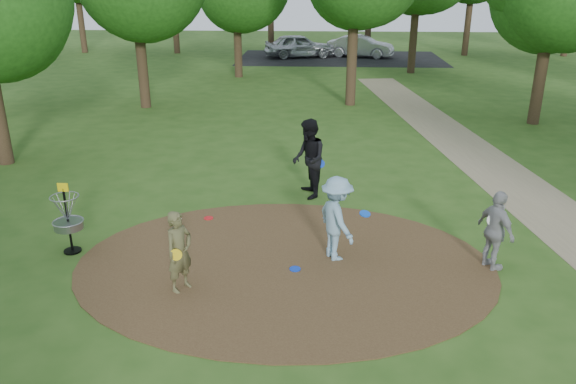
{
  "coord_description": "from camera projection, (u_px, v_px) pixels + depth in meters",
  "views": [
    {
      "loc": [
        0.64,
        -9.99,
        5.45
      ],
      "look_at": [
        0.0,
        1.2,
        1.1
      ],
      "focal_mm": 35.0,
      "sensor_mm": 36.0,
      "label": 1
    }
  ],
  "objects": [
    {
      "name": "ground",
      "position": [
        285.0,
        264.0,
        11.31
      ],
      "size": [
        100.0,
        100.0,
        0.0
      ],
      "primitive_type": "plane",
      "color": "#2D5119",
      "rests_on": "ground"
    },
    {
      "name": "dirt_clearing",
      "position": [
        285.0,
        264.0,
        11.3
      ],
      "size": [
        8.4,
        8.4,
        0.02
      ],
      "primitive_type": "cylinder",
      "color": "#47301C",
      "rests_on": "ground"
    },
    {
      "name": "footpath",
      "position": [
        574.0,
        230.0,
        12.82
      ],
      "size": [
        7.55,
        39.89,
        0.01
      ],
      "primitive_type": "cube",
      "rotation": [
        0.0,
        0.0,
        0.14
      ],
      "color": "#8C7A5B",
      "rests_on": "ground"
    },
    {
      "name": "parking_lot",
      "position": [
        340.0,
        58.0,
        39.12
      ],
      "size": [
        14.0,
        8.0,
        0.01
      ],
      "primitive_type": "cube",
      "color": "black",
      "rests_on": "ground"
    },
    {
      "name": "player_observer_with_disc",
      "position": [
        179.0,
        252.0,
        10.13
      ],
      "size": [
        0.62,
        0.68,
        1.56
      ],
      "color": "brown",
      "rests_on": "ground"
    },
    {
      "name": "player_throwing_with_disc",
      "position": [
        337.0,
        219.0,
        11.24
      ],
      "size": [
        1.25,
        1.31,
        1.76
      ],
      "color": "#82AAC2",
      "rests_on": "ground"
    },
    {
      "name": "player_walking_with_disc",
      "position": [
        309.0,
        159.0,
        14.4
      ],
      "size": [
        0.98,
        1.15,
        2.06
      ],
      "color": "black",
      "rests_on": "ground"
    },
    {
      "name": "player_waiting_with_disc",
      "position": [
        496.0,
        231.0,
        10.87
      ],
      "size": [
        0.76,
        1.03,
        1.63
      ],
      "color": "#99999C",
      "rests_on": "ground"
    },
    {
      "name": "disc_ground_blue",
      "position": [
        295.0,
        269.0,
        11.07
      ],
      "size": [
        0.22,
        0.22,
        0.02
      ],
      "primitive_type": "cylinder",
      "color": "#0C35D2",
      "rests_on": "dirt_clearing"
    },
    {
      "name": "disc_ground_red",
      "position": [
        209.0,
        218.0,
        13.38
      ],
      "size": [
        0.22,
        0.22,
        0.02
      ],
      "primitive_type": "cylinder",
      "color": "red",
      "rests_on": "dirt_clearing"
    },
    {
      "name": "car_left",
      "position": [
        299.0,
        46.0,
        39.11
      ],
      "size": [
        5.1,
        3.11,
        1.62
      ],
      "primitive_type": "imported",
      "rotation": [
        0.0,
        0.0,
        1.84
      ],
      "color": "#B2B5BA",
      "rests_on": "ground"
    },
    {
      "name": "car_right",
      "position": [
        361.0,
        46.0,
        39.32
      ],
      "size": [
        4.82,
        2.72,
        1.5
      ],
      "primitive_type": "imported",
      "rotation": [
        0.0,
        0.0,
        1.31
      ],
      "color": "#9B9CA2",
      "rests_on": "ground"
    },
    {
      "name": "disc_golf_basket",
      "position": [
        67.0,
        214.0,
        11.51
      ],
      "size": [
        0.63,
        0.63,
        1.54
      ],
      "color": "black",
      "rests_on": "ground"
    }
  ]
}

